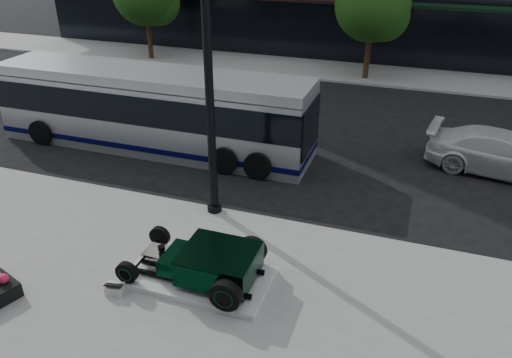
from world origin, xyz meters
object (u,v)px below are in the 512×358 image
(hot_rod, at_px, (211,263))
(lamppost, at_px, (210,95))
(transit_bus, at_px, (153,109))
(white_sedan, at_px, (502,153))

(hot_rod, relative_size, lamppost, 0.42)
(hot_rod, bearing_deg, lamppost, 112.09)
(transit_bus, height_order, white_sedan, transit_bus)
(lamppost, relative_size, white_sedan, 1.56)
(lamppost, xyz_separation_m, white_sedan, (8.17, 5.70, -2.97))
(white_sedan, bearing_deg, hot_rod, 150.32)
(transit_bus, bearing_deg, lamppost, -43.11)
(hot_rod, height_order, lamppost, lamppost)
(hot_rod, xyz_separation_m, transit_bus, (-5.34, 6.89, 0.79))
(lamppost, bearing_deg, hot_rod, -67.91)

